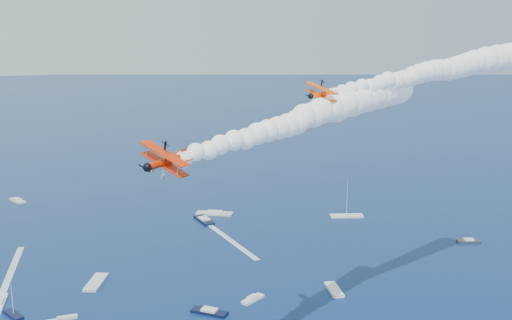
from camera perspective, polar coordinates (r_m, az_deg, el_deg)
name	(u,v)px	position (r m, az deg, el deg)	size (l,w,h in m)	color
biplane_lead	(322,94)	(109.79, 6.28, 6.25)	(6.43, 7.21, 4.34)	#F94C05
biplane_trail	(166,162)	(80.51, -8.52, -0.15)	(7.35, 8.24, 4.96)	red
smoke_trail_lead	(434,72)	(136.11, 16.53, 8.05)	(66.94, 23.20, 12.03)	white
smoke_trail_trail	(313,115)	(105.54, 5.42, 4.26)	(62.81, 34.14, 12.03)	white
spectator_boats	(124,268)	(184.67, -12.41, -9.98)	(231.77, 189.63, 0.70)	black
boat_wakes	(70,306)	(165.45, -17.27, -13.06)	(99.81, 108.29, 0.04)	white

